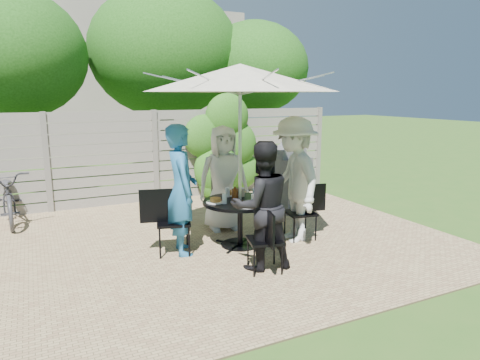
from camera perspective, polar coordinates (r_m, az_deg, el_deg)
name	(u,v)px	position (r m, az deg, el deg)	size (l,w,h in m)	color
backyard_envelope	(100,81)	(15.87, -18.13, 12.46)	(60.00, 60.00, 5.00)	#305A1C
patio_table	(240,214)	(6.09, 0.01, -4.62)	(1.16, 1.16, 0.68)	black
umbrella	(240,78)	(5.85, 0.01, 13.45)	(2.95, 2.95, 2.55)	silver
chair_back	(221,210)	(7.03, -2.50, -4.08)	(0.46, 0.68, 0.93)	black
person_back	(224,179)	(6.77, -2.21, 0.19)	(0.82, 0.53, 1.68)	silver
chair_left	(173,235)	(5.93, -8.96, -7.21)	(0.70, 0.54, 0.92)	black
person_left	(181,190)	(5.78, -7.82, -1.35)	(0.65, 0.43, 1.78)	#216293
chair_front	(265,253)	(5.30, 3.34, -9.69)	(0.48, 0.63, 0.83)	black
person_front	(262,206)	(5.25, 2.89, -3.52)	(0.78, 0.61, 1.61)	black
chair_right	(301,223)	(6.51, 8.13, -5.72)	(0.63, 0.46, 0.84)	black
person_right	(294,180)	(6.28, 7.21, 0.02)	(1.19, 0.69, 1.85)	beige
plate_back	(232,193)	(6.36, -1.02, -1.77)	(0.26, 0.26, 0.06)	white
plate_left	(215,201)	(5.93, -3.30, -2.77)	(0.26, 0.26, 0.06)	white
plate_front	(249,205)	(5.70, 1.16, -3.34)	(0.26, 0.26, 0.06)	white
plate_right	(264,197)	(6.15, 3.20, -2.25)	(0.26, 0.26, 0.06)	white
plate_extra	(260,203)	(5.81, 2.64, -3.05)	(0.24, 0.24, 0.06)	white
glass_back	(228,192)	(6.23, -1.66, -1.63)	(0.07, 0.07, 0.14)	silver
glass_left	(224,199)	(5.84, -2.08, -2.50)	(0.07, 0.07, 0.14)	silver
glass_front	(253,199)	(5.81, 1.80, -2.58)	(0.07, 0.07, 0.14)	silver
glass_right	(255,193)	(6.20, 1.98, -1.70)	(0.07, 0.07, 0.14)	silver
syrup_jug	(235,194)	(6.04, -0.68, -1.94)	(0.09, 0.09, 0.16)	#59280C
coffee_cup	(242,192)	(6.25, 0.24, -1.67)	(0.08, 0.08, 0.12)	#C6B293
bicycle	(9,196)	(8.19, -28.42, -1.89)	(0.62, 1.78, 0.93)	#333338
bbq_grill	(291,179)	(7.96, 6.76, 0.12)	(0.76, 0.66, 1.34)	#545459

